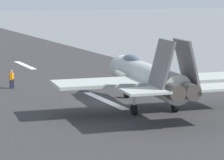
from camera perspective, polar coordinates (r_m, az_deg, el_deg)
ground_plane at (r=45.24m, az=-0.23°, el=-2.32°), size 400.00×400.00×0.00m
runway_strip at (r=45.23m, az=-0.22°, el=-2.31°), size 240.00×26.00×0.02m
fighter_jet at (r=42.73m, az=3.42°, el=0.40°), size 16.44×14.77×5.71m
crew_person at (r=52.45m, az=-10.10°, el=0.07°), size 0.59×0.48×1.71m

